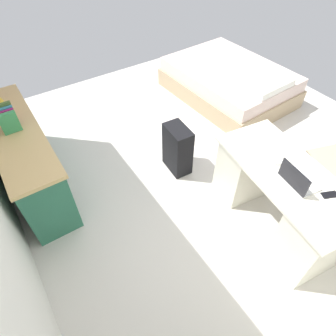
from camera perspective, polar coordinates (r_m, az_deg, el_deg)
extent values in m
plane|color=beige|center=(3.77, 5.72, 1.40)|extent=(5.38, 5.38, 0.00)
cube|color=silver|center=(2.84, 22.55, -1.17)|extent=(1.52, 0.85, 0.04)
cube|color=beige|center=(2.96, 26.76, -12.27)|extent=(0.48, 0.64, 0.69)
cube|color=beige|center=(3.31, 15.36, 0.14)|extent=(0.48, 0.64, 0.69)
cylinder|color=black|center=(3.84, 27.64, -3.81)|extent=(0.52, 0.52, 0.04)
cylinder|color=black|center=(3.71, 28.63, -1.89)|extent=(0.06, 0.06, 0.42)
cube|color=#28664C|center=(3.59, -25.70, 1.52)|extent=(1.76, 0.44, 0.76)
cube|color=tan|center=(3.35, -27.85, 6.35)|extent=(1.80, 0.48, 0.04)
cube|color=#225641|center=(3.42, -19.68, -2.86)|extent=(0.67, 0.01, 0.26)
cube|color=#225641|center=(4.01, -23.37, 4.38)|extent=(0.67, 0.01, 0.26)
cube|color=tan|center=(4.99, 11.50, 15.15)|extent=(1.97, 1.49, 0.28)
cube|color=beige|center=(4.88, 11.93, 17.55)|extent=(1.90, 1.43, 0.20)
cube|color=white|center=(4.45, 18.46, 15.45)|extent=(0.51, 0.70, 0.10)
cube|color=black|center=(3.47, 1.86, 3.70)|extent=(0.37, 0.24, 0.61)
cube|color=silver|center=(2.78, 24.23, -2.41)|extent=(0.34, 0.26, 0.02)
cube|color=black|center=(2.64, 23.30, -1.70)|extent=(0.31, 0.05, 0.19)
ellipsoid|color=white|center=(2.88, 20.90, 1.12)|extent=(0.07, 0.11, 0.03)
cube|color=black|center=(2.79, 28.99, -4.58)|extent=(0.11, 0.15, 0.01)
cube|color=#32854D|center=(3.25, -28.47, 7.71)|extent=(0.04, 0.17, 0.22)
cube|color=#6BB86D|center=(3.29, -28.56, 7.93)|extent=(0.03, 0.17, 0.20)
cube|color=#861B5B|center=(3.32, -28.71, 8.29)|extent=(0.03, 0.17, 0.20)
cube|color=teal|center=(3.35, -28.88, 8.67)|extent=(0.03, 0.17, 0.21)
cube|color=#445D2C|center=(3.38, -29.11, 9.19)|extent=(0.03, 0.17, 0.24)
cube|color=#9E3768|center=(3.42, -29.13, 9.25)|extent=(0.03, 0.17, 0.20)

